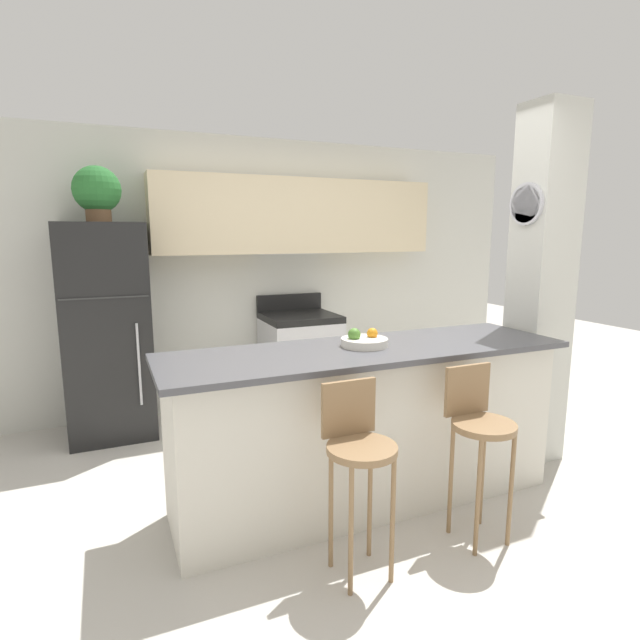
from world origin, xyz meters
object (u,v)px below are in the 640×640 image
(stove_range, at_px, (300,360))
(bar_stool_left, at_px, (358,451))
(bar_stool_right, at_px, (479,428))
(potted_plant_on_fridge, at_px, (97,192))
(fruit_bowl, at_px, (364,341))
(refrigerator, at_px, (107,332))

(stove_range, xyz_separation_m, bar_stool_left, (-0.61, -2.35, 0.17))
(bar_stool_right, height_order, potted_plant_on_fridge, potted_plant_on_fridge)
(stove_range, bearing_deg, fruit_bowl, -98.25)
(fruit_bowl, bearing_deg, refrigerator, 129.62)
(bar_stool_right, bearing_deg, bar_stool_left, 180.00)
(stove_range, height_order, bar_stool_right, stove_range)
(potted_plant_on_fridge, relative_size, fruit_bowl, 1.52)
(potted_plant_on_fridge, bearing_deg, fruit_bowl, -50.38)
(bar_stool_right, xyz_separation_m, fruit_bowl, (-0.38, 0.62, 0.39))
(bar_stool_right, distance_m, potted_plant_on_fridge, 3.26)
(refrigerator, bearing_deg, bar_stool_right, -52.35)
(stove_range, bearing_deg, refrigerator, -179.78)
(stove_range, distance_m, bar_stool_right, 2.36)
(refrigerator, xyz_separation_m, potted_plant_on_fridge, (-0.00, 0.00, 1.11))
(bar_stool_right, bearing_deg, potted_plant_on_fridge, 127.65)
(stove_range, relative_size, bar_stool_left, 1.12)
(refrigerator, distance_m, bar_stool_right, 2.97)
(refrigerator, bearing_deg, stove_range, 0.22)
(bar_stool_left, xyz_separation_m, potted_plant_on_fridge, (-1.08, 2.35, 1.35))
(refrigerator, bearing_deg, bar_stool_left, -65.34)
(bar_stool_left, bearing_deg, bar_stool_right, 0.00)
(potted_plant_on_fridge, xyz_separation_m, fruit_bowl, (1.43, -1.73, -0.97))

